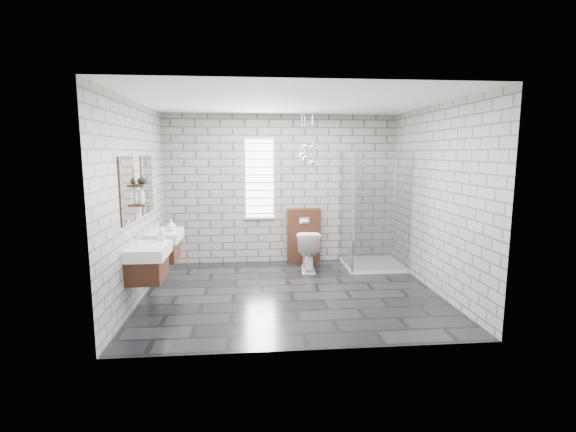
{
  "coord_description": "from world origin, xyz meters",
  "views": [
    {
      "loc": [
        -0.57,
        -5.8,
        2.01
      ],
      "look_at": [
        -0.01,
        0.35,
        1.07
      ],
      "focal_mm": 26.0,
      "sensor_mm": 36.0,
      "label": 1
    }
  ],
  "objects": [
    {
      "name": "soap_bottle_a",
      "position": [
        -1.76,
        -0.23,
        0.94
      ],
      "size": [
        0.08,
        0.09,
        0.19
      ],
      "primitive_type": "imported",
      "rotation": [
        0.0,
        0.0,
        -0.01
      ],
      "color": "#B2B2B2",
      "rests_on": "vanity_left"
    },
    {
      "name": "shelf_lower",
      "position": [
        -2.03,
        -0.05,
        1.32
      ],
      "size": [
        0.14,
        0.3,
        0.03
      ],
      "primitive_type": "cube",
      "color": "#412114",
      "rests_on": "wall_left"
    },
    {
      "name": "shelf_upper",
      "position": [
        -2.03,
        -0.05,
        1.58
      ],
      "size": [
        0.14,
        0.3,
        0.03
      ],
      "primitive_type": "cube",
      "color": "#412114",
      "rests_on": "wall_left"
    },
    {
      "name": "soap_bottle_b",
      "position": [
        -1.76,
        0.51,
        0.93
      ],
      "size": [
        0.17,
        0.17,
        0.17
      ],
      "primitive_type": "imported",
      "rotation": [
        0.0,
        0.0,
        -0.38
      ],
      "color": "#B2B2B2",
      "rests_on": "vanity_right"
    },
    {
      "name": "soap_bottle_c",
      "position": [
        -2.02,
        -0.11,
        1.45
      ],
      "size": [
        0.1,
        0.11,
        0.23
      ],
      "primitive_type": "imported",
      "rotation": [
        0.0,
        0.0,
        0.2
      ],
      "color": "#B2B2B2",
      "rests_on": "shelf_lower"
    },
    {
      "name": "window",
      "position": [
        -0.4,
        1.78,
        1.55
      ],
      "size": [
        0.56,
        0.05,
        1.48
      ],
      "color": "white",
      "rests_on": "wall_back"
    },
    {
      "name": "wall_front",
      "position": [
        0.0,
        -1.81,
        1.35
      ],
      "size": [
        4.2,
        0.02,
        2.7
      ],
      "primitive_type": "cube",
      "color": "gray",
      "rests_on": "floor"
    },
    {
      "name": "floor",
      "position": [
        0.0,
        0.0,
        -0.01
      ],
      "size": [
        4.2,
        3.6,
        0.02
      ],
      "primitive_type": "cube",
      "color": "black",
      "rests_on": "ground"
    },
    {
      "name": "wall_right",
      "position": [
        2.11,
        0.0,
        1.35
      ],
      "size": [
        0.02,
        3.6,
        2.7
      ],
      "primitive_type": "cube",
      "color": "gray",
      "rests_on": "floor"
    },
    {
      "name": "vase",
      "position": [
        -2.02,
        -0.04,
        1.66
      ],
      "size": [
        0.14,
        0.14,
        0.12
      ],
      "primitive_type": "imported",
      "rotation": [
        0.0,
        0.0,
        -0.24
      ],
      "color": "#B2B2B2",
      "rests_on": "shelf_upper"
    },
    {
      "name": "pendant_cluster",
      "position": [
        0.41,
        1.36,
        2.01
      ],
      "size": [
        0.28,
        0.25,
        0.9
      ],
      "color": "silver",
      "rests_on": "ceiling"
    },
    {
      "name": "cistern_panel",
      "position": [
        0.41,
        1.7,
        0.5
      ],
      "size": [
        0.6,
        0.2,
        1.0
      ],
      "primitive_type": "cube",
      "color": "#412114",
      "rests_on": "floor"
    },
    {
      "name": "wall_left",
      "position": [
        -2.11,
        0.0,
        1.35
      ],
      "size": [
        0.02,
        3.6,
        2.7
      ],
      "primitive_type": "cube",
      "color": "gray",
      "rests_on": "floor"
    },
    {
      "name": "shower_enclosure",
      "position": [
        1.5,
        1.18,
        0.5
      ],
      "size": [
        1.0,
        1.0,
        2.03
      ],
      "color": "white",
      "rests_on": "floor"
    },
    {
      "name": "vanity_left",
      "position": [
        -1.91,
        -0.5,
        0.76
      ],
      "size": [
        0.47,
        0.7,
        1.57
      ],
      "color": "#412114",
      "rests_on": "wall_left"
    },
    {
      "name": "ceiling",
      "position": [
        0.0,
        0.0,
        2.71
      ],
      "size": [
        4.2,
        3.6,
        0.02
      ],
      "primitive_type": "cube",
      "color": "white",
      "rests_on": "wall_back"
    },
    {
      "name": "wall_back",
      "position": [
        0.0,
        1.81,
        1.35
      ],
      "size": [
        4.2,
        0.02,
        2.7
      ],
      "primitive_type": "cube",
      "color": "gray",
      "rests_on": "floor"
    },
    {
      "name": "vanity_right",
      "position": [
        -1.91,
        0.51,
        0.76
      ],
      "size": [
        0.47,
        0.7,
        1.57
      ],
      "color": "#412114",
      "rests_on": "wall_left"
    },
    {
      "name": "toilet",
      "position": [
        0.41,
        1.15,
        0.35
      ],
      "size": [
        0.46,
        0.72,
        0.7
      ],
      "primitive_type": "imported",
      "rotation": [
        0.0,
        0.0,
        3.05
      ],
      "color": "white",
      "rests_on": "floor"
    },
    {
      "name": "flush_plate",
      "position": [
        0.41,
        1.6,
        0.8
      ],
      "size": [
        0.18,
        0.01,
        0.12
      ],
      "primitive_type": "cube",
      "color": "silver",
      "rests_on": "cistern_panel"
    }
  ]
}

